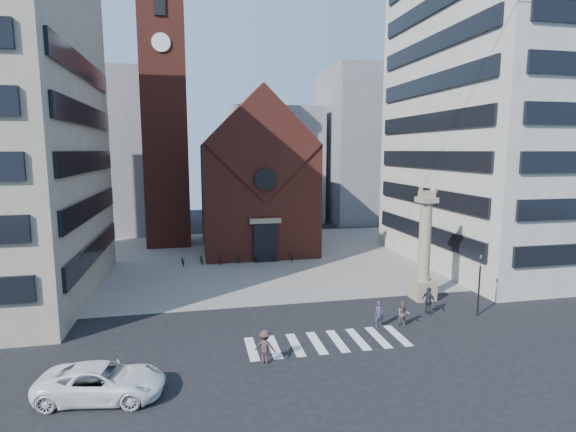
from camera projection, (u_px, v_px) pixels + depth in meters
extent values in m
plane|color=black|center=(306.00, 324.00, 29.63)|extent=(120.00, 120.00, 0.00)
cube|color=gray|center=(262.00, 257.00, 48.02)|extent=(46.00, 30.00, 0.05)
cube|color=maroon|center=(254.00, 196.00, 52.96)|extent=(12.00, 16.00, 12.00)
cube|color=#602B1E|center=(253.00, 145.00, 52.48)|extent=(12.00, 15.40, 12.00)
cube|color=maroon|center=(264.00, 144.00, 44.40)|extent=(11.76, 0.50, 11.76)
cylinder|color=black|center=(265.00, 179.00, 44.47)|extent=(2.20, 0.30, 2.20)
cube|color=black|center=(265.00, 243.00, 45.65)|extent=(2.40, 0.30, 4.00)
cube|color=gray|center=(265.00, 221.00, 45.27)|extent=(3.20, 0.40, 0.50)
cube|color=maroon|center=(165.00, 119.00, 52.51)|extent=(5.00, 5.00, 30.00)
cylinder|color=white|center=(161.00, 42.00, 48.84)|extent=(2.00, 0.20, 2.00)
cube|color=black|center=(159.00, 4.00, 48.26)|extent=(1.20, 0.20, 2.40)
cube|color=beige|center=(515.00, 102.00, 43.84)|extent=(18.00, 22.00, 32.00)
cube|color=gray|center=(97.00, 153.00, 62.66)|extent=(16.00, 14.00, 22.00)
cube|color=gray|center=(274.00, 165.00, 73.11)|extent=(14.00, 12.00, 18.00)
cube|color=gray|center=(374.00, 146.00, 73.05)|extent=(16.00, 14.00, 24.00)
cube|color=gray|center=(423.00, 290.00, 34.47)|extent=(1.60, 1.60, 1.50)
cylinder|color=gray|center=(425.00, 242.00, 33.93)|extent=(0.90, 0.90, 6.00)
cube|color=gray|center=(427.00, 200.00, 33.47)|extent=(1.30, 1.30, 0.40)
cube|color=gray|center=(427.00, 194.00, 33.41)|extent=(1.20, 0.50, 0.55)
sphere|color=gray|center=(434.00, 191.00, 33.48)|extent=(0.56, 0.56, 0.56)
cube|color=gray|center=(421.00, 189.00, 33.25)|extent=(0.25, 0.15, 0.35)
cylinder|color=black|center=(479.00, 291.00, 30.87)|extent=(0.12, 0.12, 3.50)
imported|color=black|center=(481.00, 261.00, 30.55)|extent=(0.13, 0.16, 0.80)
imported|color=white|center=(102.00, 382.00, 20.68)|extent=(6.01, 3.45, 1.58)
imported|color=#373144|center=(379.00, 314.00, 29.03)|extent=(0.65, 0.46, 1.71)
imported|color=#5E4E4B|center=(403.00, 314.00, 29.09)|extent=(0.96, 0.83, 1.68)
imported|color=#27272E|center=(429.00, 301.00, 31.26)|extent=(0.82, 1.23, 1.93)
imported|color=#412D2B|center=(265.00, 347.00, 24.07)|extent=(1.37, 1.17, 1.85)
imported|color=black|center=(183.00, 261.00, 44.39)|extent=(0.80, 1.79, 0.91)
imported|color=black|center=(202.00, 260.00, 44.75)|extent=(0.67, 1.72, 1.01)
imported|color=black|center=(220.00, 259.00, 45.13)|extent=(0.80, 1.79, 0.91)
imported|color=black|center=(238.00, 258.00, 45.49)|extent=(0.67, 1.72, 1.01)
imported|color=black|center=(255.00, 257.00, 45.87)|extent=(0.80, 1.79, 0.91)
imported|color=black|center=(273.00, 256.00, 46.23)|extent=(0.67, 1.72, 1.01)
imported|color=black|center=(290.00, 256.00, 46.61)|extent=(0.80, 1.79, 0.91)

